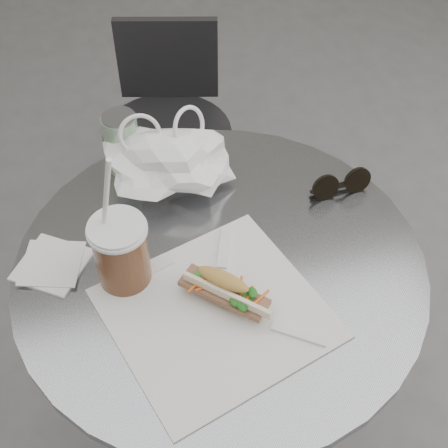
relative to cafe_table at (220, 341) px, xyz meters
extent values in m
cylinder|color=slate|center=(0.00, 0.00, -0.45)|extent=(0.44, 0.44, 0.03)
cylinder|color=slate|center=(0.00, 0.00, -0.10)|extent=(0.08, 0.08, 0.71)
cylinder|color=slate|center=(0.00, 0.00, 0.26)|extent=(0.76, 0.76, 0.02)
cylinder|color=#2C2C2E|center=(0.02, 0.73, -0.46)|extent=(0.34, 0.34, 0.02)
cylinder|color=#2C2C2E|center=(0.02, 0.73, -0.24)|extent=(0.06, 0.06, 0.45)
cylinder|color=#2C2C2E|center=(0.02, 0.73, -0.02)|extent=(0.38, 0.38, 0.02)
cube|color=#2C2C2E|center=(0.06, 0.90, 0.12)|extent=(0.30, 0.10, 0.26)
cube|color=white|center=(-0.03, -0.11, 0.28)|extent=(0.43, 0.42, 0.00)
ellipsoid|color=#BB8F46|center=(-0.01, -0.09, 0.29)|extent=(0.19, 0.18, 0.02)
cube|color=brown|center=(-0.01, -0.09, 0.30)|extent=(0.15, 0.14, 0.01)
ellipsoid|color=#BB8F46|center=(-0.01, -0.08, 0.33)|extent=(0.19, 0.19, 0.04)
cylinder|color=brown|center=(-0.17, 0.01, 0.34)|extent=(0.09, 0.09, 0.13)
cylinder|color=white|center=(-0.17, 0.01, 0.41)|extent=(0.10, 0.10, 0.01)
cylinder|color=white|center=(-0.18, 0.01, 0.45)|extent=(0.05, 0.06, 0.24)
cylinder|color=black|center=(0.24, 0.11, 0.30)|extent=(0.06, 0.02, 0.06)
cylinder|color=black|center=(0.31, 0.12, 0.30)|extent=(0.06, 0.02, 0.06)
cube|color=black|center=(0.28, 0.11, 0.29)|extent=(0.02, 0.01, 0.01)
cube|color=white|center=(-0.30, 0.07, 0.28)|extent=(0.16, 0.16, 0.01)
cube|color=white|center=(-0.30, 0.07, 0.28)|extent=(0.13, 0.13, 0.00)
cylinder|color=#60A05D|center=(-0.13, 0.30, 0.34)|extent=(0.07, 0.07, 0.13)
cylinder|color=slate|center=(-0.13, 0.30, 0.41)|extent=(0.07, 0.07, 0.00)
camera|label=1|loc=(-0.17, -0.69, 1.17)|focal=50.00mm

